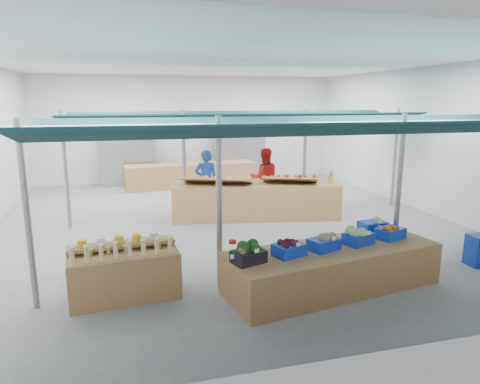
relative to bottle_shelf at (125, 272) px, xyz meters
The scene contains 23 objects.
floor 4.77m from the bottle_shelf, 56.52° to the left, with size 13.00×13.00×0.00m, color slate.
hall 6.39m from the bottle_shelf, 64.12° to the left, with size 13.00×13.00×13.00m.
pole_grid 4.26m from the bottle_shelf, 33.27° to the left, with size 10.00×4.60×3.00m.
awnings 4.66m from the bottle_shelf, 33.27° to the left, with size 9.50×7.08×0.30m.
back_shelving_left 9.98m from the bottle_shelf, 89.32° to the left, with size 2.00×0.50×2.00m, color #B23F33.
back_shelving_right 10.99m from the bottle_shelf, 65.12° to the left, with size 2.00×0.50×2.00m, color #B23F33.
bottle_shelf is the anchor object (origin of this frame).
veg_counter 3.57m from the bottle_shelf, ahead, with size 3.80×1.27×0.74m, color brown.
fruit_counter 5.48m from the bottle_shelf, 49.46° to the left, with size 4.59×1.09×0.98m, color brown.
far_counter 9.37m from the bottle_shelf, 74.70° to the left, with size 4.93×0.99×0.89m, color brown.
vendor_left 5.79m from the bottle_shelf, 65.84° to the left, with size 0.67×0.44×1.83m, color #1840A1.
vendor_right 6.73m from the bottle_shelf, 51.67° to the left, with size 0.89×0.69×1.83m, color #AF1B15.
crate_broccoli 2.15m from the bottle_shelf, 24.13° to the right, with size 0.59×0.49×0.35m.
crate_beets 2.78m from the bottle_shelf, 15.52° to the right, with size 0.59×0.49×0.29m.
crate_celeriac 3.40m from the bottle_shelf, 10.56° to the right, with size 0.59×0.49×0.31m.
crate_cabbage 4.10m from the bottle_shelf, ahead, with size 0.59×0.49×0.35m.
crate_carrots 4.81m from the bottle_shelf, ahead, with size 0.59×0.49×0.29m.
sparrow 2.11m from the bottle_shelf, 29.78° to the right, with size 0.12×0.09×0.11m.
pole_ribbon 1.97m from the bottle_shelf, 27.12° to the right, with size 0.12×0.12×0.28m.
apple_heap_yellow 4.97m from the bottle_shelf, 59.92° to the left, with size 2.02×1.35×0.27m.
apple_heap_red 5.95m from the bottle_shelf, 41.08° to the left, with size 1.65×1.20×0.27m.
pineapple 6.71m from the bottle_shelf, 33.31° to the left, with size 0.14×0.14×0.39m.
crate_extra 4.72m from the bottle_shelf, ahead, with size 0.53×0.42×0.32m.
Camera 1 is at (-2.46, -10.93, 3.25)m, focal length 32.00 mm.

